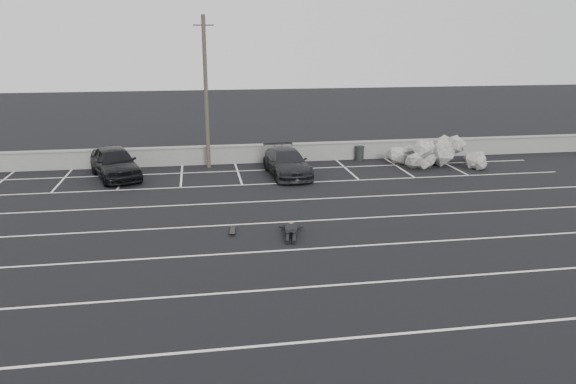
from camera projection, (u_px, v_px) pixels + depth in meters
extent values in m
plane|color=black|center=(235.00, 253.00, 19.03)|extent=(120.00, 120.00, 0.00)
cube|color=gray|center=(217.00, 155.00, 32.20)|extent=(50.00, 0.35, 1.00)
cube|color=gray|center=(217.00, 146.00, 32.06)|extent=(50.00, 0.45, 0.08)
cube|color=silver|center=(254.00, 347.00, 13.33)|extent=(36.00, 0.10, 0.01)
cube|color=silver|center=(243.00, 292.00, 16.18)|extent=(36.00, 0.10, 0.01)
cube|color=silver|center=(235.00, 253.00, 19.03)|extent=(36.00, 0.10, 0.01)
cube|color=silver|center=(230.00, 225.00, 21.88)|extent=(36.00, 0.10, 0.01)
cube|color=silver|center=(225.00, 203.00, 24.73)|extent=(36.00, 0.10, 0.01)
cube|color=silver|center=(222.00, 186.00, 27.58)|extent=(36.00, 0.10, 0.01)
cube|color=silver|center=(219.00, 172.00, 30.44)|extent=(36.00, 0.10, 0.01)
cube|color=silver|center=(0.00, 182.00, 28.24)|extent=(0.10, 5.00, 0.01)
cube|color=silver|center=(63.00, 180.00, 28.71)|extent=(0.10, 5.00, 0.01)
cube|color=silver|center=(123.00, 178.00, 29.18)|extent=(0.10, 5.00, 0.01)
cube|color=silver|center=(182.00, 175.00, 29.65)|extent=(0.10, 5.00, 0.01)
cube|color=silver|center=(238.00, 173.00, 30.12)|extent=(0.10, 5.00, 0.01)
cube|color=silver|center=(293.00, 171.00, 30.59)|extent=(0.10, 5.00, 0.01)
cube|color=silver|center=(346.00, 169.00, 31.06)|extent=(0.10, 5.00, 0.01)
cube|color=silver|center=(398.00, 167.00, 31.53)|extent=(0.10, 5.00, 0.01)
cube|color=silver|center=(448.00, 165.00, 32.00)|extent=(0.10, 5.00, 0.01)
imported|color=black|center=(115.00, 162.00, 28.93)|extent=(3.40, 5.16, 1.63)
imported|color=black|center=(287.00, 163.00, 29.48)|extent=(2.26, 4.87, 1.38)
cylinder|color=#4C4238|center=(206.00, 93.00, 30.39)|extent=(0.22, 0.22, 8.20)
cube|color=#4C4238|center=(203.00, 25.00, 29.43)|extent=(1.09, 0.07, 0.07)
cylinder|color=black|center=(360.00, 153.00, 33.16)|extent=(0.58, 0.58, 0.81)
cylinder|color=black|center=(360.00, 146.00, 33.04)|extent=(0.64, 0.64, 0.04)
cube|color=black|center=(232.00, 230.00, 21.03)|extent=(0.27, 0.77, 0.02)
cube|color=black|center=(233.00, 229.00, 21.28)|extent=(0.16, 0.06, 0.04)
cube|color=black|center=(232.00, 234.00, 20.80)|extent=(0.16, 0.06, 0.04)
cylinder|color=black|center=(230.00, 230.00, 21.29)|extent=(0.03, 0.06, 0.05)
cylinder|color=black|center=(235.00, 230.00, 21.30)|extent=(0.03, 0.06, 0.05)
cylinder|color=black|center=(230.00, 234.00, 20.80)|extent=(0.03, 0.06, 0.05)
cylinder|color=black|center=(235.00, 234.00, 20.81)|extent=(0.03, 0.06, 0.05)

